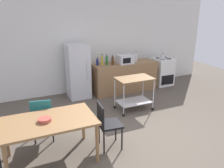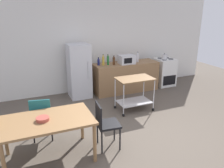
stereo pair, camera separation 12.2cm
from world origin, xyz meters
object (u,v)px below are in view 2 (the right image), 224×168
bottle_hot_sauce (99,62)px  bottle_wine (114,61)px  fruit_bowl (43,119)px  kettle (164,57)px  microwave (127,59)px  chair_black (105,122)px  bottle_sparkling_water (103,61)px  stove_oven (164,72)px  chair_teal (42,116)px  kitchen_cart (135,89)px  bottle_sesame_oil (137,58)px  bottle_soy_sauce (108,60)px  refrigerator (79,71)px  dining_table (47,124)px

bottle_hot_sauce → bottle_wine: bearing=-15.6°
fruit_bowl → kettle: kettle is taller
microwave → chair_black: bearing=-123.8°
bottle_sparkling_water → bottle_wine: bearing=-15.8°
stove_oven → chair_teal: bearing=-155.9°
chair_black → kitchen_cart: chair_black is taller
chair_teal → bottle_sesame_oil: size_ratio=2.83×
bottle_hot_sauce → bottle_soy_sauce: (0.27, -0.07, 0.04)m
refrigerator → microwave: (1.42, -0.19, 0.25)m
bottle_soy_sauce → fruit_bowl: 3.32m
chair_black → refrigerator: refrigerator is taller
chair_teal → bottle_sparkling_water: bearing=-125.6°
kettle → bottle_sesame_oil: bearing=176.3°
kitchen_cart → bottle_wine: bearing=90.8°
kitchen_cart → fruit_bowl: size_ratio=4.23×
chair_black → bottle_soy_sauce: size_ratio=2.84×
bottle_hot_sauce → bottle_sparkling_water: bearing=-15.0°
dining_table → kitchen_cart: bearing=27.3°
chair_teal → bottle_sesame_oil: 3.64m
dining_table → kitchen_cart: (2.28, 1.18, -0.10)m
chair_teal → bottle_sparkling_water: size_ratio=2.78×
bottle_hot_sauce → bottle_sparkling_water: bottle_sparkling_water is taller
refrigerator → bottle_hot_sauce: (0.58, -0.05, 0.22)m
dining_table → kettle: 4.72m
dining_table → fruit_bowl: size_ratio=6.97×
dining_table → chair_black: 1.01m
bottle_soy_sauce → bottle_wine: bearing=-17.8°
bottle_wine → microwave: bearing=-3.5°
chair_black → kettle: 3.96m
stove_oven → microwave: microwave is taller
refrigerator → kettle: (2.78, -0.18, 0.23)m
chair_black → chair_teal: 1.26m
chair_black → bottle_hot_sauce: 2.81m
dining_table → bottle_sparkling_water: bottle_sparkling_water is taller
stove_oven → kettle: size_ratio=3.84×
chair_black → chair_teal: same height
stove_oven → kitchen_cart: bearing=-144.1°
dining_table → kettle: bearing=31.1°
dining_table → bottle_hot_sauce: (1.83, 2.57, 0.33)m
stove_oven → bottle_sesame_oil: (-1.07, -0.04, 0.58)m
bottle_sparkling_water → bottle_soy_sauce: (0.14, -0.03, 0.00)m
dining_table → bottle_soy_sauce: bearing=50.0°
bottle_sesame_oil → bottle_hot_sauce: bearing=176.7°
chair_teal → kettle: 4.46m
kettle → chair_black: bearing=-140.4°
stove_oven → bottle_wine: 1.97m
chair_black → bottle_soy_sauce: (1.10, 2.57, 0.52)m
bottle_soy_sauce → bottle_sparkling_water: bearing=166.7°
chair_teal → bottle_hot_sauce: size_ratio=3.76×
bottle_soy_sauce → kitchen_cart: bearing=-82.2°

